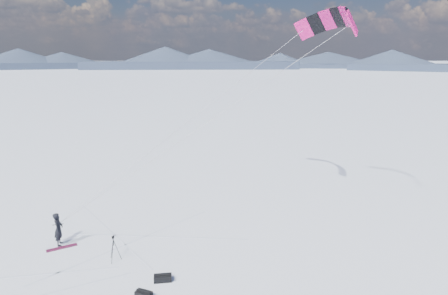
{
  "coord_description": "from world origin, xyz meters",
  "views": [
    {
      "loc": [
        6.25,
        -16.76,
        9.88
      ],
      "look_at": [
        6.33,
        4.27,
        4.76
      ],
      "focal_mm": 30.0,
      "sensor_mm": 36.0,
      "label": 1
    }
  ],
  "objects_px": {
    "tripod": "(114,245)",
    "gear_bag_a": "(163,278)",
    "gear_bag_b": "(144,294)",
    "snowkiter": "(60,245)",
    "snowboard": "(62,248)"
  },
  "relations": [
    {
      "from": "tripod",
      "to": "gear_bag_a",
      "type": "height_order",
      "value": "tripod"
    },
    {
      "from": "tripod",
      "to": "gear_bag_b",
      "type": "distance_m",
      "value": 3.66
    },
    {
      "from": "snowkiter",
      "to": "gear_bag_a",
      "type": "distance_m",
      "value": 6.97
    },
    {
      "from": "snowboard",
      "to": "gear_bag_b",
      "type": "xyz_separation_m",
      "value": [
        5.21,
        -4.18,
        0.12
      ]
    },
    {
      "from": "snowkiter",
      "to": "gear_bag_a",
      "type": "bearing_deg",
      "value": -129.48
    },
    {
      "from": "tripod",
      "to": "gear_bag_a",
      "type": "relative_size",
      "value": 1.57
    },
    {
      "from": "snowboard",
      "to": "gear_bag_b",
      "type": "bearing_deg",
      "value": -69.08
    },
    {
      "from": "snowkiter",
      "to": "gear_bag_b",
      "type": "bearing_deg",
      "value": -140.12
    },
    {
      "from": "gear_bag_b",
      "to": "tripod",
      "type": "bearing_deg",
      "value": 146.52
    },
    {
      "from": "snowkiter",
      "to": "gear_bag_b",
      "type": "distance_m",
      "value": 7.1
    },
    {
      "from": "snowkiter",
      "to": "tripod",
      "type": "xyz_separation_m",
      "value": [
        3.4,
        -1.61,
        0.84
      ]
    },
    {
      "from": "snowkiter",
      "to": "tripod",
      "type": "bearing_deg",
      "value": -125.56
    },
    {
      "from": "snowkiter",
      "to": "tripod",
      "type": "relative_size",
      "value": 1.39
    },
    {
      "from": "snowboard",
      "to": "gear_bag_a",
      "type": "relative_size",
      "value": 1.82
    },
    {
      "from": "gear_bag_a",
      "to": "tripod",
      "type": "bearing_deg",
      "value": 138.7
    }
  ]
}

